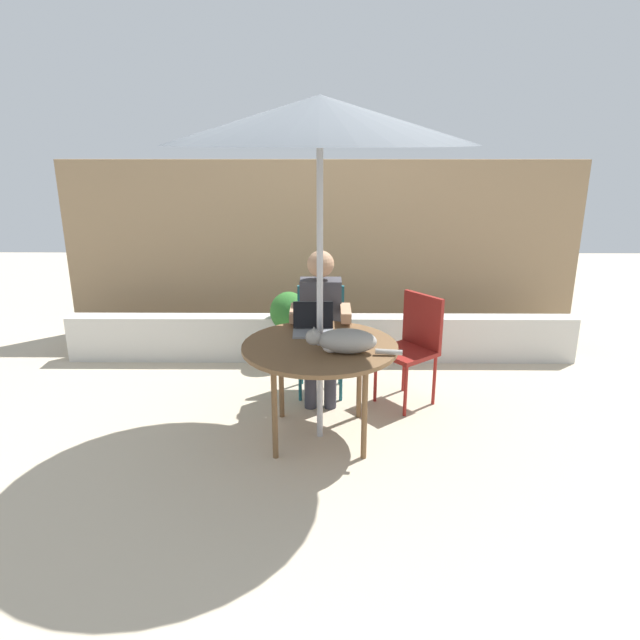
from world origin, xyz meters
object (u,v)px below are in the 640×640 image
at_px(patio_table, 320,352).
at_px(chair_occupied, 321,330).
at_px(patio_umbrella, 320,121).
at_px(person_seated, 321,317).
at_px(cat, 343,341).
at_px(chair_empty, 414,340).
at_px(potted_plant_near_fence, 289,321).
at_px(laptop, 313,324).

distance_m(patio_table, chair_occupied, 0.86).
bearing_deg(patio_table, patio_umbrella, 0.00).
height_order(chair_occupied, person_seated, person_seated).
relative_size(patio_umbrella, cat, 3.63).
bearing_deg(person_seated, patio_table, -90.00).
bearing_deg(person_seated, chair_empty, -5.98).
distance_m(patio_umbrella, chair_occupied, 1.88).
height_order(patio_table, potted_plant_near_fence, patio_table).
height_order(laptop, potted_plant_near_fence, laptop).
xyz_separation_m(patio_umbrella, potted_plant_near_fence, (-0.31, 1.47, -1.80)).
height_order(patio_umbrella, chair_empty, patio_umbrella).
distance_m(laptop, potted_plant_near_fence, 1.27).
distance_m(chair_occupied, cat, 1.06).
height_order(cat, potted_plant_near_fence, cat).
height_order(patio_umbrella, laptop, patio_umbrella).
distance_m(laptop, cat, 0.49).
bearing_deg(person_seated, patio_umbrella, -90.00).
height_order(patio_table, person_seated, person_seated).
relative_size(patio_umbrella, laptop, 7.76).
bearing_deg(chair_empty, cat, -127.92).
bearing_deg(cat, person_seated, 100.64).
relative_size(chair_empty, person_seated, 0.73).
distance_m(chair_empty, laptop, 0.91).
relative_size(chair_occupied, laptop, 2.97).
bearing_deg(patio_umbrella, potted_plant_near_fence, 102.02).
distance_m(patio_umbrella, laptop, 1.46).
bearing_deg(chair_occupied, cat, -81.00).
height_order(person_seated, laptop, person_seated).
xyz_separation_m(patio_umbrella, chair_occupied, (0.00, 0.85, -1.68)).
bearing_deg(chair_occupied, person_seated, -90.00).
height_order(chair_occupied, potted_plant_near_fence, chair_occupied).
bearing_deg(laptop, potted_plant_near_fence, 102.35).
height_order(chair_empty, potted_plant_near_fence, chair_empty).
bearing_deg(patio_umbrella, chair_empty, 38.97).
distance_m(patio_table, chair_empty, 0.99).
relative_size(laptop, potted_plant_near_fence, 0.43).
relative_size(patio_umbrella, chair_occupied, 2.61).
bearing_deg(chair_empty, chair_occupied, 162.64).
height_order(chair_occupied, chair_empty, same).
bearing_deg(laptop, cat, -64.08).
distance_m(chair_empty, potted_plant_near_fence, 1.38).
bearing_deg(potted_plant_near_fence, laptop, -77.65).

